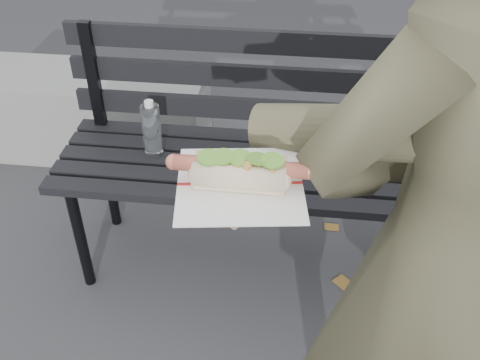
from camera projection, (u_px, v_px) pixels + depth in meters
The scene contains 4 objects.
park_bench at pixel (273, 143), 1.94m from camera, with size 1.50×0.44×0.88m.
concrete_block at pixel (83, 112), 2.73m from camera, with size 1.20×0.40×0.40m, color slate.
person at pixel (451, 263), 1.03m from camera, with size 0.62×0.41×1.71m, color #4D4933.
held_hotdog at pixel (366, 146), 0.86m from camera, with size 0.62×0.31×0.20m.
Camera 1 is at (0.03, -0.75, 1.60)m, focal length 42.00 mm.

